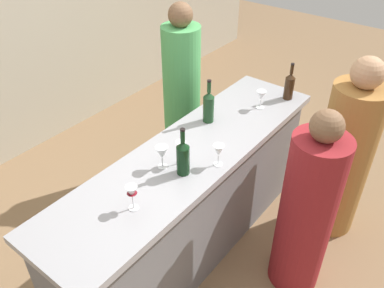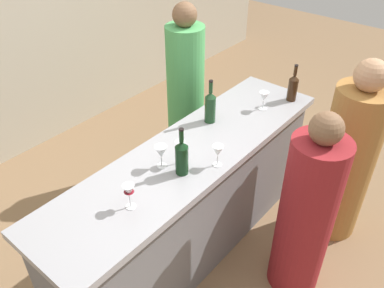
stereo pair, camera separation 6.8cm
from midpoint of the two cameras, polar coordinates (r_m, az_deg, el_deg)
name	(u,v)px [view 2 (the right image)]	position (r m, az deg, el deg)	size (l,w,h in m)	color
ground_plane	(192,246)	(3.25, 0.62, -14.44)	(12.00, 12.00, 0.00)	#846647
bar_counter	(192,202)	(2.90, 0.68, -8.37)	(2.33, 0.60, 0.95)	slate
wine_bottle_leftmost_dark_green	(182,157)	(2.34, -0.65, -1.82)	(0.08, 0.08, 0.32)	black
wine_bottle_second_left_olive_green	(210,106)	(2.83, 3.32, 5.41)	(0.08, 0.08, 0.33)	#193D1E
wine_bottle_center_amber_brown	(293,87)	(3.21, 14.86, 7.89)	(0.08, 0.08, 0.30)	#331E0F
wine_glass_near_left	(218,152)	(2.42, 4.53, -1.10)	(0.07, 0.07, 0.14)	white
wine_glass_near_center	(129,192)	(2.15, -8.11, -6.82)	(0.07, 0.07, 0.16)	white
wine_glass_near_right	(264,97)	(3.05, 10.89, 6.62)	(0.07, 0.07, 0.14)	white
wine_glass_far_left	(180,148)	(2.43, -0.88, -0.64)	(0.07, 0.07, 0.16)	white
wine_glass_far_center	(161,153)	(2.41, -3.65, -1.26)	(0.08, 0.08, 0.15)	white
person_left_guest	(347,160)	(3.19, 21.87, -2.20)	(0.46, 0.46, 1.48)	#9E6B33
person_center_guest	(306,216)	(2.69, 16.72, -9.81)	(0.42, 0.42, 1.41)	maroon
person_right_guest	(186,101)	(3.55, -0.37, 6.23)	(0.35, 0.35, 1.61)	#4CA559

